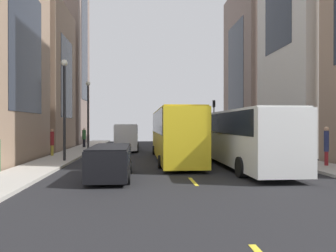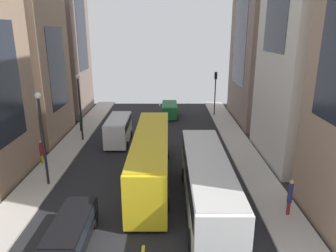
% 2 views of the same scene
% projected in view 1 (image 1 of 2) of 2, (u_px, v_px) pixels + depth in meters
% --- Properties ---
extents(ground_plane, '(42.99, 42.99, 0.00)m').
position_uv_depth(ground_plane, '(168.00, 155.00, 26.59)').
color(ground_plane, black).
extents(sidewalk_west, '(2.59, 44.00, 0.15)m').
position_uv_depth(sidewalk_west, '(262.00, 153.00, 27.31)').
color(sidewalk_west, '#B2ADA3').
rests_on(sidewalk_west, ground).
extents(sidewalk_east, '(2.59, 44.00, 0.15)m').
position_uv_depth(sidewalk_east, '(69.00, 155.00, 25.87)').
color(sidewalk_east, '#B2ADA3').
rests_on(sidewalk_east, ground).
extents(lane_stripe_0, '(0.16, 2.00, 0.01)m').
position_uv_depth(lane_stripe_0, '(156.00, 141.00, 47.51)').
color(lane_stripe_0, yellow).
rests_on(lane_stripe_0, ground).
extents(lane_stripe_1, '(0.16, 2.00, 0.01)m').
position_uv_depth(lane_stripe_1, '(159.00, 145.00, 39.14)').
color(lane_stripe_1, yellow).
rests_on(lane_stripe_1, ground).
extents(lane_stripe_2, '(0.16, 2.00, 0.01)m').
position_uv_depth(lane_stripe_2, '(164.00, 151.00, 30.77)').
color(lane_stripe_2, yellow).
rests_on(lane_stripe_2, ground).
extents(lane_stripe_3, '(0.16, 2.00, 0.01)m').
position_uv_depth(lane_stripe_3, '(173.00, 160.00, 22.40)').
color(lane_stripe_3, yellow).
rests_on(lane_stripe_3, ground).
extents(lane_stripe_4, '(0.16, 2.00, 0.01)m').
position_uv_depth(lane_stripe_4, '(193.00, 182.00, 14.04)').
color(lane_stripe_4, yellow).
rests_on(lane_stripe_4, ground).
extents(building_west_0, '(7.21, 11.42, 19.86)m').
position_uv_depth(building_west_0, '(263.00, 67.00, 40.24)').
color(building_west_0, '#7A665B').
rests_on(building_west_0, ground).
extents(building_east_0, '(9.01, 8.14, 25.70)m').
position_uv_depth(building_east_0, '(50.00, 46.00, 41.22)').
color(building_east_0, '#7A665B').
rests_on(building_east_0, ground).
extents(building_east_1, '(8.09, 8.51, 14.34)m').
position_uv_depth(building_east_1, '(25.00, 78.00, 31.20)').
color(building_east_1, '#937760').
rests_on(building_east_1, ground).
extents(city_bus_white, '(2.80, 12.07, 3.35)m').
position_uv_depth(city_bus_white, '(241.00, 134.00, 18.98)').
color(city_bus_white, silver).
rests_on(city_bus_white, ground).
extents(streetcar_yellow, '(2.70, 13.32, 3.59)m').
position_uv_depth(streetcar_yellow, '(174.00, 130.00, 22.56)').
color(streetcar_yellow, yellow).
rests_on(streetcar_yellow, ground).
extents(delivery_van_white, '(2.25, 5.48, 2.58)m').
position_uv_depth(delivery_van_white, '(127.00, 135.00, 30.41)').
color(delivery_van_white, white).
rests_on(delivery_van_white, ground).
extents(car_green_0, '(2.07, 4.62, 1.73)m').
position_uv_depth(car_green_0, '(170.00, 136.00, 40.61)').
color(car_green_0, '#1E7238').
rests_on(car_green_0, ground).
extents(car_black_1, '(1.94, 4.77, 1.54)m').
position_uv_depth(car_black_1, '(110.00, 159.00, 14.78)').
color(car_black_1, black).
rests_on(car_black_1, ground).
extents(pedestrian_crossing_mid, '(0.28, 0.28, 2.06)m').
position_uv_depth(pedestrian_crossing_mid, '(52.00, 141.00, 24.35)').
color(pedestrian_crossing_mid, gold).
rests_on(pedestrian_crossing_mid, ground).
extents(pedestrian_crossing_near, '(0.39, 0.39, 2.04)m').
position_uv_depth(pedestrian_crossing_near, '(84.00, 137.00, 33.43)').
color(pedestrian_crossing_near, black).
rests_on(pedestrian_crossing_near, ground).
extents(pedestrian_walking_far, '(0.28, 0.28, 2.28)m').
position_uv_depth(pedestrian_walking_far, '(326.00, 144.00, 18.48)').
color(pedestrian_walking_far, maroon).
rests_on(pedestrian_walking_far, ground).
extents(traffic_light_near_corner, '(0.32, 0.44, 5.58)m').
position_uv_depth(traffic_light_near_corner, '(214.00, 113.00, 41.37)').
color(traffic_light_near_corner, black).
rests_on(traffic_light_near_corner, ground).
extents(streetlamp_near, '(0.44, 0.44, 6.60)m').
position_uv_depth(streetlamp_near, '(88.00, 107.00, 30.53)').
color(streetlamp_near, black).
rests_on(streetlamp_near, ground).
extents(streetlamp_far, '(0.44, 0.44, 6.74)m').
position_uv_depth(streetlamp_far, '(64.00, 98.00, 20.99)').
color(streetlamp_far, black).
rests_on(streetlamp_far, ground).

